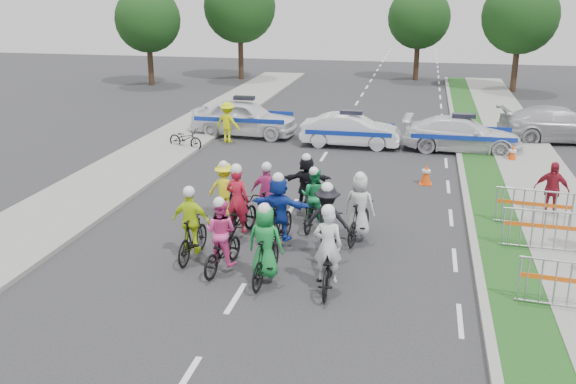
% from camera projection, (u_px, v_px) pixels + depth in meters
% --- Properties ---
extents(ground, '(90.00, 90.00, 0.00)m').
position_uv_depth(ground, '(236.00, 298.00, 13.54)').
color(ground, '#28282B').
rests_on(ground, ground).
extents(curb_right, '(0.20, 60.00, 0.12)m').
position_uv_depth(curb_right, '(471.00, 230.00, 17.17)').
color(curb_right, gray).
rests_on(curb_right, ground).
extents(grass_strip, '(1.20, 60.00, 0.11)m').
position_uv_depth(grass_strip, '(499.00, 232.00, 17.03)').
color(grass_strip, '#174917').
rests_on(grass_strip, ground).
extents(sidewalk_right, '(2.40, 60.00, 0.13)m').
position_uv_depth(sidewalk_right, '(571.00, 237.00, 16.67)').
color(sidewalk_right, gray).
rests_on(sidewalk_right, ground).
extents(sidewalk_left, '(3.00, 60.00, 0.13)m').
position_uv_depth(sidewalk_left, '(76.00, 201.00, 19.45)').
color(sidewalk_left, gray).
rests_on(sidewalk_left, ground).
extents(rider_0, '(0.77, 1.96, 1.97)m').
position_uv_depth(rider_0, '(328.00, 261.00, 13.79)').
color(rider_0, black).
rests_on(rider_0, ground).
extents(rider_1, '(0.83, 1.83, 1.89)m').
position_uv_depth(rider_1, '(266.00, 252.00, 14.06)').
color(rider_1, black).
rests_on(rider_1, ground).
extents(rider_2, '(0.90, 1.85, 1.81)m').
position_uv_depth(rider_2, '(222.00, 243.00, 14.70)').
color(rider_2, black).
rests_on(rider_2, ground).
extents(rider_3, '(0.95, 1.80, 1.87)m').
position_uv_depth(rider_3, '(192.00, 231.00, 15.28)').
color(rider_3, black).
rests_on(rider_3, ground).
extents(rider_4, '(1.11, 1.93, 1.94)m').
position_uv_depth(rider_4, '(327.00, 229.00, 15.33)').
color(rider_4, black).
rests_on(rider_4, ground).
extents(rider_5, '(1.60, 1.90, 1.94)m').
position_uv_depth(rider_5, '(279.00, 215.00, 16.08)').
color(rider_5, black).
rests_on(rider_5, ground).
extents(rider_6, '(1.06, 2.07, 2.02)m').
position_uv_depth(rider_6, '(238.00, 213.00, 16.64)').
color(rider_6, black).
rests_on(rider_6, ground).
extents(rider_7, '(0.87, 1.85, 1.88)m').
position_uv_depth(rider_7, '(359.00, 214.00, 16.37)').
color(rider_7, black).
rests_on(rider_7, ground).
extents(rider_8, '(0.81, 1.76, 1.74)m').
position_uv_depth(rider_8, '(314.00, 205.00, 17.31)').
color(rider_8, black).
rests_on(rider_8, ground).
extents(rider_9, '(0.96, 1.79, 1.83)m').
position_uv_depth(rider_9, '(268.00, 201.00, 17.43)').
color(rider_9, black).
rests_on(rider_9, ground).
extents(rider_10, '(1.01, 1.76, 1.75)m').
position_uv_depth(rider_10, '(225.00, 197.00, 17.85)').
color(rider_10, black).
rests_on(rider_10, ground).
extents(rider_11, '(1.48, 1.76, 1.79)m').
position_uv_depth(rider_11, '(307.00, 188.00, 18.42)').
color(rider_11, black).
rests_on(rider_11, ground).
extents(police_car_0, '(4.77, 2.26, 1.57)m').
position_uv_depth(police_car_0, '(245.00, 118.00, 27.95)').
color(police_car_0, white).
rests_on(police_car_0, ground).
extents(police_car_1, '(4.04, 1.47, 1.32)m').
position_uv_depth(police_car_1, '(351.00, 130.00, 26.12)').
color(police_car_1, white).
rests_on(police_car_1, ground).
extents(police_car_2, '(4.74, 2.15, 1.34)m').
position_uv_depth(police_car_2, '(462.00, 134.00, 25.35)').
color(police_car_2, white).
rests_on(police_car_2, ground).
extents(civilian_sedan, '(5.27, 2.74, 1.46)m').
position_uv_depth(civilian_sedan, '(560.00, 125.00, 26.87)').
color(civilian_sedan, '#B6B5BA').
rests_on(civilian_sedan, ground).
extents(spectator_2, '(1.04, 0.68, 1.64)m').
position_uv_depth(spectator_2, '(552.00, 190.00, 18.02)').
color(spectator_2, maroon).
rests_on(spectator_2, ground).
extents(marshal_hiviz, '(1.23, 0.91, 1.70)m').
position_uv_depth(marshal_hiviz, '(228.00, 122.00, 26.74)').
color(marshal_hiviz, '#D7E40C').
rests_on(marshal_hiviz, ground).
extents(barrier_0, '(2.04, 0.72, 1.12)m').
position_uv_depth(barrier_0, '(569.00, 288.00, 12.77)').
color(barrier_0, '#A5A8AD').
rests_on(barrier_0, ground).
extents(barrier_1, '(2.03, 0.63, 1.12)m').
position_uv_depth(barrier_1, '(544.00, 232.00, 15.64)').
color(barrier_1, '#A5A8AD').
rests_on(barrier_1, ground).
extents(barrier_2, '(2.05, 0.74, 1.12)m').
position_uv_depth(barrier_2, '(533.00, 210.00, 17.21)').
color(barrier_2, '#A5A8AD').
rests_on(barrier_2, ground).
extents(cone_0, '(0.40, 0.40, 0.70)m').
position_uv_depth(cone_0, '(426.00, 174.00, 21.20)').
color(cone_0, '#F24C0C').
rests_on(cone_0, ground).
extents(cone_1, '(0.40, 0.40, 0.70)m').
position_uv_depth(cone_1, '(512.00, 154.00, 23.77)').
color(cone_1, '#F24C0C').
rests_on(cone_1, ground).
extents(parked_bike, '(1.68, 1.00, 0.83)m').
position_uv_depth(parked_bike, '(185.00, 139.00, 25.78)').
color(parked_bike, black).
rests_on(parked_bike, ground).
extents(tree_0, '(4.20, 4.20, 6.30)m').
position_uv_depth(tree_0, '(148.00, 20.00, 41.07)').
color(tree_0, '#382619').
rests_on(tree_0, ground).
extents(tree_1, '(4.55, 4.55, 6.82)m').
position_uv_depth(tree_1, '(520.00, 16.00, 38.29)').
color(tree_1, '#382619').
rests_on(tree_1, ground).
extents(tree_3, '(4.90, 4.90, 7.35)m').
position_uv_depth(tree_3, '(240.00, 7.00, 43.59)').
color(tree_3, '#382619').
rests_on(tree_3, ground).
extents(tree_4, '(4.20, 4.20, 6.30)m').
position_uv_depth(tree_4, '(419.00, 18.00, 43.30)').
color(tree_4, '#382619').
rests_on(tree_4, ground).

